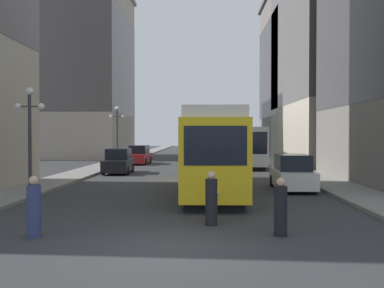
{
  "coord_description": "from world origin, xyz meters",
  "views": [
    {
      "loc": [
        0.8,
        -10.67,
        2.81
      ],
      "look_at": [
        0.35,
        7.15,
        2.44
      ],
      "focal_mm": 40.4,
      "sensor_mm": 36.0,
      "label": 1
    }
  ],
  "objects_px": {
    "transit_bus": "(247,145)",
    "pedestrian_crossing_far": "(34,209)",
    "lamp_post_left_far": "(117,126)",
    "pedestrian_on_sidewalk": "(211,200)",
    "parked_car_left_mid": "(139,155)",
    "lamp_post_left_near": "(30,123)",
    "parked_car_right_far": "(292,173)",
    "parked_car_left_near": "(119,162)",
    "pedestrian_crossing_near": "(281,209)",
    "streetcar": "(210,149)"
  },
  "relations": [
    {
      "from": "parked_car_left_near",
      "to": "lamp_post_left_near",
      "type": "bearing_deg",
      "value": -101.32
    },
    {
      "from": "transit_bus",
      "to": "lamp_post_left_far",
      "type": "bearing_deg",
      "value": 176.98
    },
    {
      "from": "parked_car_left_mid",
      "to": "lamp_post_left_far",
      "type": "distance_m",
      "value": 3.64
    },
    {
      "from": "parked_car_left_mid",
      "to": "pedestrian_crossing_near",
      "type": "height_order",
      "value": "parked_car_left_mid"
    },
    {
      "from": "transit_bus",
      "to": "parked_car_left_mid",
      "type": "bearing_deg",
      "value": 169.18
    },
    {
      "from": "parked_car_left_mid",
      "to": "pedestrian_crossing_far",
      "type": "distance_m",
      "value": 30.1
    },
    {
      "from": "parked_car_left_near",
      "to": "parked_car_right_far",
      "type": "distance_m",
      "value": 14.19
    },
    {
      "from": "parked_car_right_far",
      "to": "pedestrian_crossing_near",
      "type": "xyz_separation_m",
      "value": [
        -2.43,
        -10.26,
        -0.09
      ]
    },
    {
      "from": "lamp_post_left_far",
      "to": "pedestrian_crossing_near",
      "type": "bearing_deg",
      "value": -70.16
    },
    {
      "from": "streetcar",
      "to": "transit_bus",
      "type": "relative_size",
      "value": 1.09
    },
    {
      "from": "pedestrian_on_sidewalk",
      "to": "lamp_post_left_near",
      "type": "bearing_deg",
      "value": 62.57
    },
    {
      "from": "pedestrian_on_sidewalk",
      "to": "parked_car_left_near",
      "type": "bearing_deg",
      "value": 30.29
    },
    {
      "from": "lamp_post_left_near",
      "to": "lamp_post_left_far",
      "type": "xyz_separation_m",
      "value": [
        0.0,
        20.51,
        0.29
      ]
    },
    {
      "from": "parked_car_right_far",
      "to": "lamp_post_left_near",
      "type": "distance_m",
      "value": 13.16
    },
    {
      "from": "streetcar",
      "to": "parked_car_left_mid",
      "type": "distance_m",
      "value": 20.87
    },
    {
      "from": "transit_bus",
      "to": "pedestrian_crossing_far",
      "type": "relative_size",
      "value": 7.54
    },
    {
      "from": "pedestrian_on_sidewalk",
      "to": "transit_bus",
      "type": "bearing_deg",
      "value": 2.38
    },
    {
      "from": "parked_car_right_far",
      "to": "pedestrian_crossing_near",
      "type": "height_order",
      "value": "parked_car_right_far"
    },
    {
      "from": "parked_car_left_near",
      "to": "lamp_post_left_far",
      "type": "xyz_separation_m",
      "value": [
        -1.9,
        9.0,
        2.85
      ]
    },
    {
      "from": "transit_bus",
      "to": "pedestrian_on_sidewalk",
      "type": "height_order",
      "value": "transit_bus"
    },
    {
      "from": "transit_bus",
      "to": "pedestrian_on_sidewalk",
      "type": "xyz_separation_m",
      "value": [
        -3.74,
        -25.94,
        -1.16
      ]
    },
    {
      "from": "pedestrian_crossing_near",
      "to": "lamp_post_left_near",
      "type": "relative_size",
      "value": 0.33
    },
    {
      "from": "streetcar",
      "to": "pedestrian_crossing_near",
      "type": "bearing_deg",
      "value": -80.34
    },
    {
      "from": "transit_bus",
      "to": "pedestrian_on_sidewalk",
      "type": "relative_size",
      "value": 7.57
    },
    {
      "from": "streetcar",
      "to": "pedestrian_on_sidewalk",
      "type": "height_order",
      "value": "streetcar"
    },
    {
      "from": "lamp_post_left_near",
      "to": "parked_car_left_mid",
      "type": "bearing_deg",
      "value": 85.01
    },
    {
      "from": "lamp_post_left_far",
      "to": "pedestrian_on_sidewalk",
      "type": "bearing_deg",
      "value": -72.82
    },
    {
      "from": "parked_car_right_far",
      "to": "pedestrian_crossing_near",
      "type": "distance_m",
      "value": 10.54
    },
    {
      "from": "parked_car_right_far",
      "to": "pedestrian_on_sidewalk",
      "type": "bearing_deg",
      "value": 66.06
    },
    {
      "from": "streetcar",
      "to": "parked_car_left_mid",
      "type": "bearing_deg",
      "value": 107.72
    },
    {
      "from": "parked_car_left_near",
      "to": "streetcar",
      "type": "bearing_deg",
      "value": -57.38
    },
    {
      "from": "parked_car_left_near",
      "to": "transit_bus",
      "type": "bearing_deg",
      "value": 35.74
    },
    {
      "from": "pedestrian_crossing_far",
      "to": "pedestrian_on_sidewalk",
      "type": "distance_m",
      "value": 5.21
    },
    {
      "from": "streetcar",
      "to": "pedestrian_on_sidewalk",
      "type": "xyz_separation_m",
      "value": [
        -0.1,
        -8.54,
        -1.31
      ]
    },
    {
      "from": "pedestrian_crossing_far",
      "to": "streetcar",
      "type": "bearing_deg",
      "value": 136.21
    },
    {
      "from": "lamp_post_left_near",
      "to": "pedestrian_on_sidewalk",
      "type": "bearing_deg",
      "value": -38.02
    },
    {
      "from": "parked_car_left_mid",
      "to": "pedestrian_crossing_far",
      "type": "bearing_deg",
      "value": -85.19
    },
    {
      "from": "transit_bus",
      "to": "pedestrian_crossing_far",
      "type": "xyz_separation_m",
      "value": [
        -8.64,
        -27.69,
        -1.16
      ]
    },
    {
      "from": "parked_car_left_mid",
      "to": "parked_car_right_far",
      "type": "height_order",
      "value": "same"
    },
    {
      "from": "parked_car_left_near",
      "to": "parked_car_right_far",
      "type": "bearing_deg",
      "value": -42.39
    },
    {
      "from": "parked_car_left_mid",
      "to": "lamp_post_left_far",
      "type": "relative_size",
      "value": 0.92
    },
    {
      "from": "parked_car_left_mid",
      "to": "pedestrian_on_sidewalk",
      "type": "distance_m",
      "value": 29.03
    },
    {
      "from": "streetcar",
      "to": "parked_car_left_near",
      "type": "height_order",
      "value": "streetcar"
    },
    {
      "from": "transit_bus",
      "to": "parked_car_right_far",
      "type": "height_order",
      "value": "transit_bus"
    },
    {
      "from": "parked_car_left_near",
      "to": "pedestrian_on_sidewalk",
      "type": "relative_size",
      "value": 2.6
    },
    {
      "from": "streetcar",
      "to": "pedestrian_crossing_near",
      "type": "xyz_separation_m",
      "value": [
        1.8,
        -9.94,
        -1.34
      ]
    },
    {
      "from": "parked_car_left_mid",
      "to": "lamp_post_left_far",
      "type": "xyz_separation_m",
      "value": [
        -1.9,
        -1.25,
        2.85
      ]
    },
    {
      "from": "parked_car_left_near",
      "to": "lamp_post_left_far",
      "type": "bearing_deg",
      "value": 99.96
    },
    {
      "from": "transit_bus",
      "to": "pedestrian_crossing_near",
      "type": "xyz_separation_m",
      "value": [
        -1.84,
        -27.34,
        -1.19
      ]
    },
    {
      "from": "pedestrian_crossing_far",
      "to": "pedestrian_crossing_near",
      "type": "bearing_deg",
      "value": 75.04
    }
  ]
}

